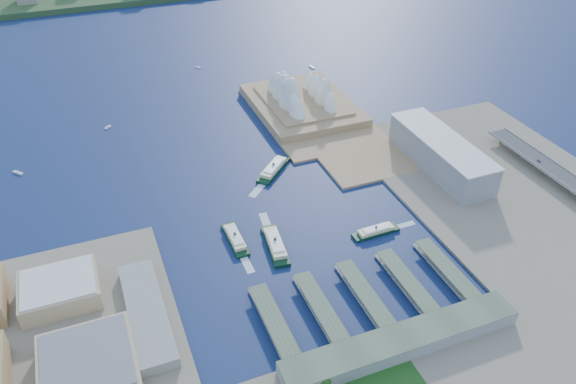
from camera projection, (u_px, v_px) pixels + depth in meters
name	position (u px, v px, depth m)	size (l,w,h in m)	color
ground	(314.00, 250.00, 541.52)	(3000.00, 3000.00, 0.00)	#0E1A42
east_land	(548.00, 222.00, 574.97)	(240.00, 500.00, 3.00)	gray
peninsula	(309.00, 114.00, 771.08)	(135.00, 220.00, 3.00)	#9E7E56
opera_house	(303.00, 89.00, 768.05)	(134.00, 180.00, 58.00)	white
toaster_building	(441.00, 153.00, 649.49)	(45.00, 155.00, 35.00)	gray
west_buildings	(36.00, 376.00, 403.36)	(200.00, 280.00, 27.00)	#9E7D4F
ferry_wharves	(364.00, 295.00, 485.97)	(184.00, 90.00, 9.30)	#4B5A44
terminal_building	(402.00, 342.00, 438.08)	(200.00, 28.00, 12.00)	gray
ferry_a	(235.00, 237.00, 549.64)	(13.63, 53.56, 10.13)	black
ferry_b	(274.00, 167.00, 652.69)	(15.64, 61.45, 11.62)	black
ferry_c	(275.00, 242.00, 541.57)	(15.55, 61.09, 11.55)	black
ferry_d	(376.00, 230.00, 559.41)	(12.59, 49.47, 9.35)	black
boat_a	(18.00, 172.00, 651.56)	(3.42, 13.69, 2.64)	white
boat_b	(108.00, 127.00, 741.89)	(3.42, 9.78, 2.64)	white
boat_c	(312.00, 67.00, 908.31)	(3.77, 12.92, 2.91)	white
boat_e	(198.00, 67.00, 908.14)	(3.02, 9.50, 2.33)	white
car_c	(539.00, 161.00, 645.15)	(1.98, 4.88, 1.42)	slate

